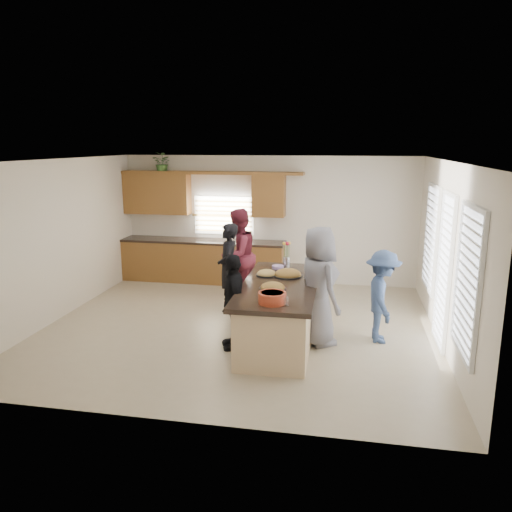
% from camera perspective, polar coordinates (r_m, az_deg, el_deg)
% --- Properties ---
extents(floor, '(6.50, 6.50, 0.00)m').
position_cam_1_polar(floor, '(8.58, -1.99, -8.14)').
color(floor, tan).
rests_on(floor, ground).
extents(room_shell, '(6.52, 6.02, 2.81)m').
position_cam_1_polar(room_shell, '(8.10, -2.09, 4.52)').
color(room_shell, silver).
rests_on(room_shell, ground).
extents(back_cabinetry, '(4.08, 0.66, 2.46)m').
position_cam_1_polar(back_cabinetry, '(11.25, -6.28, 1.68)').
color(back_cabinetry, brown).
rests_on(back_cabinetry, ground).
extents(right_wall_glazing, '(0.06, 4.00, 2.25)m').
position_cam_1_polar(right_wall_glazing, '(8.01, 20.81, -0.48)').
color(right_wall_glazing, white).
rests_on(right_wall_glazing, ground).
extents(island, '(1.19, 2.71, 0.95)m').
position_cam_1_polar(island, '(7.87, 2.72, -6.62)').
color(island, '#D3B183').
rests_on(island, ground).
extents(platter_front, '(0.40, 0.40, 0.16)m').
position_cam_1_polar(platter_front, '(7.38, 1.92, -3.66)').
color(platter_front, black).
rests_on(platter_front, island).
extents(platter_mid, '(0.48, 0.48, 0.19)m').
position_cam_1_polar(platter_mid, '(8.11, 3.68, -2.15)').
color(platter_mid, black).
rests_on(platter_mid, island).
extents(platter_back, '(0.35, 0.35, 0.14)m').
position_cam_1_polar(platter_back, '(8.14, 1.22, -2.07)').
color(platter_back, black).
rests_on(platter_back, island).
extents(salad_bowl, '(0.38, 0.38, 0.15)m').
position_cam_1_polar(salad_bowl, '(6.75, 1.86, -4.73)').
color(salad_bowl, '#BC3E22').
rests_on(salad_bowl, island).
extents(clear_cup, '(0.09, 0.09, 0.11)m').
position_cam_1_polar(clear_cup, '(6.69, 3.38, -5.17)').
color(clear_cup, white).
rests_on(clear_cup, island).
extents(plate_stack, '(0.20, 0.20, 0.05)m').
position_cam_1_polar(plate_stack, '(8.62, 2.52, -1.25)').
color(plate_stack, '#AA8CCC').
rests_on(plate_stack, island).
extents(flower_vase, '(0.14, 0.14, 0.44)m').
position_cam_1_polar(flower_vase, '(8.74, 3.51, 0.27)').
color(flower_vase, silver).
rests_on(flower_vase, island).
extents(potted_plant, '(0.51, 0.48, 0.46)m').
position_cam_1_polar(potted_plant, '(11.41, -10.61, 10.41)').
color(potted_plant, '#40702D').
rests_on(potted_plant, back_cabinetry).
extents(woman_left_back, '(0.52, 0.67, 1.64)m').
position_cam_1_polar(woman_left_back, '(9.21, -3.20, -1.32)').
color(woman_left_back, black).
rests_on(woman_left_back, ground).
extents(woman_left_mid, '(1.00, 1.10, 1.83)m').
position_cam_1_polar(woman_left_mid, '(9.77, -2.08, 0.08)').
color(woman_left_mid, maroon).
rests_on(woman_left_mid, ground).
extents(woman_left_front, '(0.63, 0.93, 1.47)m').
position_cam_1_polar(woman_left_front, '(7.55, -2.59, -5.21)').
color(woman_left_front, black).
rests_on(woman_left_front, ground).
extents(woman_right_back, '(0.60, 0.98, 1.47)m').
position_cam_1_polar(woman_right_back, '(8.03, 14.22, -4.51)').
color(woman_right_back, '#364C77').
rests_on(woman_right_back, ground).
extents(woman_right_front, '(0.98, 1.08, 1.85)m').
position_cam_1_polar(woman_right_front, '(7.71, 7.13, -3.44)').
color(woman_right_front, slate).
rests_on(woman_right_front, ground).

